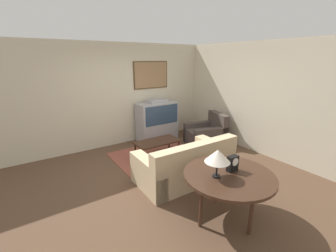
{
  "coord_description": "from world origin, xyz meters",
  "views": [
    {
      "loc": [
        -2.23,
        -3.57,
        2.3
      ],
      "look_at": [
        0.62,
        0.68,
        0.75
      ],
      "focal_mm": 24.0,
      "sensor_mm": 36.0,
      "label": 1
    }
  ],
  "objects_px": {
    "armchair": "(207,135)",
    "table_lamp": "(218,156)",
    "console_table": "(229,178)",
    "mantel_clock": "(233,163)",
    "tv": "(157,121)",
    "coffee_table": "(157,143)",
    "couch": "(185,165)"
  },
  "relations": [
    {
      "from": "couch",
      "to": "armchair",
      "type": "relative_size",
      "value": 1.64
    },
    {
      "from": "console_table",
      "to": "couch",
      "type": "bearing_deg",
      "value": 81.5
    },
    {
      "from": "coffee_table",
      "to": "table_lamp",
      "type": "bearing_deg",
      "value": -101.59
    },
    {
      "from": "armchair",
      "to": "mantel_clock",
      "type": "height_order",
      "value": "mantel_clock"
    },
    {
      "from": "couch",
      "to": "mantel_clock",
      "type": "bearing_deg",
      "value": 86.97
    },
    {
      "from": "armchair",
      "to": "table_lamp",
      "type": "xyz_separation_m",
      "value": [
        -2.05,
        -2.35,
        0.76
      ]
    },
    {
      "from": "armchair",
      "to": "console_table",
      "type": "relative_size",
      "value": 0.88
    },
    {
      "from": "mantel_clock",
      "to": "couch",
      "type": "bearing_deg",
      "value": 86.35
    },
    {
      "from": "armchair",
      "to": "couch",
      "type": "bearing_deg",
      "value": -40.19
    },
    {
      "from": "tv",
      "to": "table_lamp",
      "type": "distance_m",
      "value": 3.62
    },
    {
      "from": "coffee_table",
      "to": "mantel_clock",
      "type": "distance_m",
      "value": 2.44
    },
    {
      "from": "coffee_table",
      "to": "armchair",
      "type": "bearing_deg",
      "value": -1.57
    },
    {
      "from": "coffee_table",
      "to": "mantel_clock",
      "type": "relative_size",
      "value": 4.59
    },
    {
      "from": "tv",
      "to": "coffee_table",
      "type": "relative_size",
      "value": 1.12
    },
    {
      "from": "console_table",
      "to": "mantel_clock",
      "type": "height_order",
      "value": "mantel_clock"
    },
    {
      "from": "table_lamp",
      "to": "mantel_clock",
      "type": "height_order",
      "value": "table_lamp"
    },
    {
      "from": "tv",
      "to": "table_lamp",
      "type": "relative_size",
      "value": 2.94
    },
    {
      "from": "tv",
      "to": "mantel_clock",
      "type": "relative_size",
      "value": 5.13
    },
    {
      "from": "couch",
      "to": "armchair",
      "type": "distance_m",
      "value": 2.03
    },
    {
      "from": "table_lamp",
      "to": "mantel_clock",
      "type": "xyz_separation_m",
      "value": [
        0.32,
        -0.0,
        -0.19
      ]
    },
    {
      "from": "console_table",
      "to": "mantel_clock",
      "type": "bearing_deg",
      "value": 21.81
    },
    {
      "from": "coffee_table",
      "to": "mantel_clock",
      "type": "xyz_separation_m",
      "value": [
        -0.17,
        -2.39,
        0.48
      ]
    },
    {
      "from": "armchair",
      "to": "console_table",
      "type": "xyz_separation_m",
      "value": [
        -1.84,
        -2.39,
        0.38
      ]
    },
    {
      "from": "table_lamp",
      "to": "mantel_clock",
      "type": "distance_m",
      "value": 0.37
    },
    {
      "from": "couch",
      "to": "mantel_clock",
      "type": "relative_size",
      "value": 7.99
    },
    {
      "from": "couch",
      "to": "armchair",
      "type": "xyz_separation_m",
      "value": [
        1.66,
        1.17,
        -0.02
      ]
    },
    {
      "from": "tv",
      "to": "mantel_clock",
      "type": "bearing_deg",
      "value": -103.04
    },
    {
      "from": "coffee_table",
      "to": "console_table",
      "type": "distance_m",
      "value": 2.47
    },
    {
      "from": "couch",
      "to": "console_table",
      "type": "bearing_deg",
      "value": 82.12
    },
    {
      "from": "tv",
      "to": "coffee_table",
      "type": "distance_m",
      "value": 1.21
    },
    {
      "from": "tv",
      "to": "table_lamp",
      "type": "xyz_separation_m",
      "value": [
        -1.11,
        -3.41,
        0.47
      ]
    },
    {
      "from": "couch",
      "to": "mantel_clock",
      "type": "distance_m",
      "value": 1.3
    }
  ]
}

